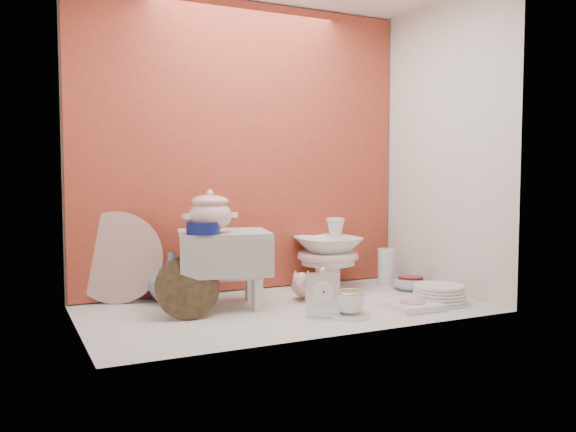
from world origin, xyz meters
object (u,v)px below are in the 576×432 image
object	(u,v)px
floral_platter	(116,258)
porcelain_tower	(328,254)
mantel_clock	(322,293)
step_stool	(224,269)
gold_rim_teacup	(350,302)
crystal_bowl	(411,284)
plush_pig	(309,285)
soup_tureen	(210,211)
dinner_plate_stack	(439,294)
blue_white_vase	(172,277)

from	to	relation	value
floral_platter	porcelain_tower	distance (m)	1.08
mantel_clock	step_stool	bearing A→B (deg)	151.02
gold_rim_teacup	crystal_bowl	bearing A→B (deg)	31.27
plush_pig	mantel_clock	bearing A→B (deg)	-124.90
floral_platter	gold_rim_teacup	world-z (taller)	floral_platter
soup_tureen	dinner_plate_stack	world-z (taller)	soup_tureen
gold_rim_teacup	porcelain_tower	world-z (taller)	porcelain_tower
soup_tureen	dinner_plate_stack	xyz separation A→B (m)	(1.01, -0.34, -0.40)
crystal_bowl	dinner_plate_stack	bearing A→B (deg)	-105.06
soup_tureen	blue_white_vase	size ratio (longest dim) A/B	0.99
step_stool	gold_rim_teacup	size ratio (longest dim) A/B	3.22
floral_platter	mantel_clock	distance (m)	1.00
blue_white_vase	porcelain_tower	bearing A→B (deg)	-3.22
soup_tureen	crystal_bowl	size ratio (longest dim) A/B	1.11
floral_platter	porcelain_tower	bearing A→B (deg)	-6.48
blue_white_vase	plush_pig	distance (m)	0.66
dinner_plate_stack	porcelain_tower	world-z (taller)	porcelain_tower
porcelain_tower	floral_platter	bearing A→B (deg)	173.52
plush_pig	dinner_plate_stack	world-z (taller)	plush_pig
floral_platter	plush_pig	bearing A→B (deg)	-19.60
blue_white_vase	gold_rim_teacup	distance (m)	0.88
blue_white_vase	mantel_clock	world-z (taller)	blue_white_vase
step_stool	dinner_plate_stack	world-z (taller)	step_stool
gold_rim_teacup	porcelain_tower	bearing A→B (deg)	68.93
soup_tureen	gold_rim_teacup	size ratio (longest dim) A/B	1.86
step_stool	crystal_bowl	distance (m)	1.03
soup_tureen	plush_pig	distance (m)	0.63
floral_platter	blue_white_vase	distance (m)	0.27
step_stool	crystal_bowl	bearing A→B (deg)	10.45
soup_tureen	porcelain_tower	size ratio (longest dim) A/B	0.62
step_stool	blue_white_vase	size ratio (longest dim) A/B	1.72
gold_rim_teacup	dinner_plate_stack	xyz separation A→B (m)	(0.52, 0.04, -0.02)
gold_rim_teacup	dinner_plate_stack	distance (m)	0.52
blue_white_vase	crystal_bowl	world-z (taller)	blue_white_vase
step_stool	blue_white_vase	xyz separation A→B (m)	(-0.19, 0.20, -0.06)
step_stool	floral_platter	bearing A→B (deg)	161.32
mantel_clock	plush_pig	size ratio (longest dim) A/B	0.89
plush_pig	dinner_plate_stack	size ratio (longest dim) A/B	0.92
floral_platter	porcelain_tower	size ratio (longest dim) A/B	1.15
floral_platter	dinner_plate_stack	xyz separation A→B (m)	(1.37, -0.67, -0.17)
blue_white_vase	porcelain_tower	size ratio (longest dim) A/B	0.63
soup_tureen	porcelain_tower	bearing A→B (deg)	16.04
dinner_plate_stack	crystal_bowl	xyz separation A→B (m)	(0.09, 0.33, -0.01)
plush_pig	porcelain_tower	xyz separation A→B (m)	(0.21, 0.19, 0.12)
crystal_bowl	floral_platter	bearing A→B (deg)	166.98
soup_tureen	gold_rim_teacup	world-z (taller)	soup_tureen
soup_tureen	blue_white_vase	world-z (taller)	soup_tureen
plush_pig	gold_rim_teacup	size ratio (longest dim) A/B	1.84
step_stool	floral_platter	world-z (taller)	floral_platter
plush_pig	floral_platter	bearing A→B (deg)	144.54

